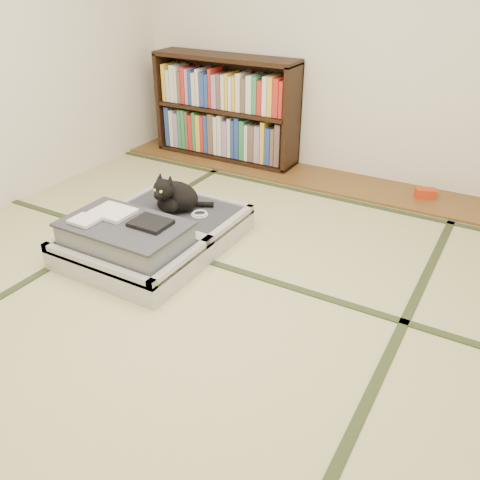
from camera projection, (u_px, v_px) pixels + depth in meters
The scene contains 10 objects.
floor at pixel (200, 305), 2.75m from camera, with size 4.50×4.50×0.00m, color tan.
wood_strip at pixel (333, 181), 4.26m from camera, with size 4.00×0.50×0.02m, color brown.
red_item at pixel (425, 193), 3.94m from camera, with size 0.15×0.09×0.07m, color #B92F0E.
room_shell at pixel (186, 11), 2.05m from camera, with size 4.50×4.50×4.50m.
tatami_borders at pixel (245, 263), 3.13m from camera, with size 4.00×4.50×0.01m.
bookcase at pixel (226, 110), 4.58m from camera, with size 1.35×0.31×0.92m.
suitcase at pixel (151, 235), 3.21m from camera, with size 0.83×1.11×0.33m.
cat at pixel (174, 196), 3.36m from camera, with size 0.37×0.37×0.30m.
cable_coil at pixel (200, 214), 3.35m from camera, with size 0.12×0.12×0.03m.
hanger at pixel (140, 233), 3.46m from camera, with size 0.36×0.23×0.01m.
Camera 1 is at (1.31, -1.83, 1.64)m, focal length 38.00 mm.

